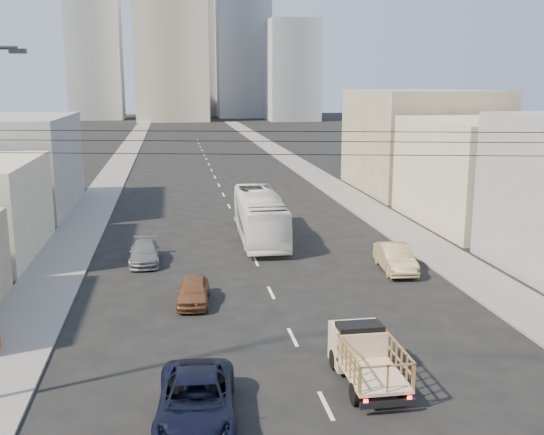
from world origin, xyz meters
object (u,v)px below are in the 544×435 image
object	(u,v)px
navy_pickup	(196,401)
sedan_brown	(193,291)
sedan_grey	(145,253)
flatbed_pickup	(366,353)
city_bus	(260,216)
sedan_tan	(395,258)

from	to	relation	value
navy_pickup	sedan_brown	world-z (taller)	navy_pickup
navy_pickup	sedan_grey	xyz separation A→B (m)	(-2.32, 19.17, -0.13)
flatbed_pickup	navy_pickup	world-z (taller)	flatbed_pickup
flatbed_pickup	sedan_grey	xyz separation A→B (m)	(-8.56, 17.22, -0.46)
city_bus	sedan_grey	world-z (taller)	city_bus
flatbed_pickup	city_bus	world-z (taller)	city_bus
navy_pickup	sedan_brown	bearing A→B (deg)	92.32
sedan_brown	sedan_grey	world-z (taller)	sedan_brown
flatbed_pickup	sedan_brown	size ratio (longest dim) A/B	1.15
sedan_brown	sedan_grey	xyz separation A→B (m)	(-2.65, 7.75, -0.02)
sedan_brown	sedan_tan	bearing A→B (deg)	22.79
flatbed_pickup	sedan_tan	xyz separation A→B (m)	(5.91, 13.29, -0.33)
flatbed_pickup	sedan_tan	distance (m)	14.54
navy_pickup	sedan_grey	size ratio (longest dim) A/B	1.25
navy_pickup	sedan_grey	bearing A→B (deg)	100.86
flatbed_pickup	sedan_grey	distance (m)	19.24
flatbed_pickup	city_bus	size ratio (longest dim) A/B	0.37
navy_pickup	sedan_tan	world-z (taller)	sedan_tan
city_bus	sedan_tan	bearing A→B (deg)	-51.20
sedan_tan	sedan_grey	distance (m)	14.99
city_bus	sedan_grey	size ratio (longest dim) A/B	2.72
flatbed_pickup	sedan_grey	bearing A→B (deg)	116.44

